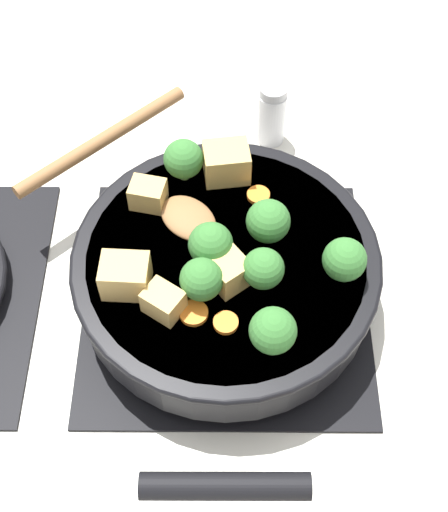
# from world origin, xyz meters

# --- Properties ---
(ground_plane) EXTENTS (2.40, 2.40, 0.00)m
(ground_plane) POSITION_xyz_m (0.00, 0.00, 0.00)
(ground_plane) COLOR silver
(front_burner_grate) EXTENTS (0.31, 0.31, 0.03)m
(front_burner_grate) POSITION_xyz_m (0.00, 0.00, 0.01)
(front_burner_grate) COLOR black
(front_burner_grate) RESTS_ON ground_plane
(skillet_pan) EXTENTS (0.40, 0.32, 0.06)m
(skillet_pan) POSITION_xyz_m (-0.00, -0.00, 0.06)
(skillet_pan) COLOR black
(skillet_pan) RESTS_ON front_burner_grate
(wooden_spoon) EXTENTS (0.23, 0.23, 0.02)m
(wooden_spoon) POSITION_xyz_m (0.10, 0.10, 0.09)
(wooden_spoon) COLOR olive
(wooden_spoon) RESTS_ON skillet_pan
(tofu_cube_center_large) EXTENTS (0.04, 0.04, 0.03)m
(tofu_cube_center_large) POSITION_xyz_m (0.07, 0.08, 0.10)
(tofu_cube_center_large) COLOR tan
(tofu_cube_center_large) RESTS_ON skillet_pan
(tofu_cube_near_handle) EXTENTS (0.04, 0.05, 0.03)m
(tofu_cube_near_handle) POSITION_xyz_m (-0.06, 0.06, 0.10)
(tofu_cube_near_handle) COLOR tan
(tofu_cube_near_handle) RESTS_ON skillet_pan
(tofu_cube_east_chunk) EXTENTS (0.05, 0.05, 0.03)m
(tofu_cube_east_chunk) POSITION_xyz_m (-0.03, -0.00, 0.10)
(tofu_cube_east_chunk) COLOR tan
(tofu_cube_east_chunk) RESTS_ON skillet_pan
(tofu_cube_west_chunk) EXTENTS (0.04, 0.05, 0.04)m
(tofu_cube_west_chunk) POSITION_xyz_m (-0.04, 0.10, 0.10)
(tofu_cube_west_chunk) COLOR tan
(tofu_cube_west_chunk) RESTS_ON skillet_pan
(tofu_cube_back_piece) EXTENTS (0.05, 0.05, 0.04)m
(tofu_cube_back_piece) POSITION_xyz_m (0.11, 0.00, 0.10)
(tofu_cube_back_piece) COLOR tan
(tofu_cube_back_piece) RESTS_ON skillet_pan
(broccoli_floret_near_spoon) EXTENTS (0.04, 0.04, 0.05)m
(broccoli_floret_near_spoon) POSITION_xyz_m (-0.02, -0.11, 0.11)
(broccoli_floret_near_spoon) COLOR #709956
(broccoli_floret_near_spoon) RESTS_ON skillet_pan
(broccoli_floret_center_top) EXTENTS (0.04, 0.04, 0.05)m
(broccoli_floret_center_top) POSITION_xyz_m (-0.01, 0.02, 0.11)
(broccoli_floret_center_top) COLOR #709956
(broccoli_floret_center_top) RESTS_ON skillet_pan
(broccoli_floret_east_rim) EXTENTS (0.04, 0.04, 0.05)m
(broccoli_floret_east_rim) POSITION_xyz_m (0.02, -0.04, 0.11)
(broccoli_floret_east_rim) COLOR #709956
(broccoli_floret_east_rim) RESTS_ON skillet_pan
(broccoli_floret_west_rim) EXTENTS (0.04, 0.04, 0.05)m
(broccoli_floret_west_rim) POSITION_xyz_m (-0.10, -0.04, 0.11)
(broccoli_floret_west_rim) COLOR #709956
(broccoli_floret_west_rim) RESTS_ON skillet_pan
(broccoli_floret_north_edge) EXTENTS (0.04, 0.04, 0.05)m
(broccoli_floret_north_edge) POSITION_xyz_m (-0.05, 0.02, 0.11)
(broccoli_floret_north_edge) COLOR #709956
(broccoli_floret_north_edge) RESTS_ON skillet_pan
(broccoli_floret_south_cluster) EXTENTS (0.04, 0.04, 0.05)m
(broccoli_floret_south_cluster) POSITION_xyz_m (-0.03, -0.04, 0.11)
(broccoli_floret_south_cluster) COLOR #709956
(broccoli_floret_south_cluster) RESTS_ON skillet_pan
(broccoli_floret_mid_floret) EXTENTS (0.04, 0.04, 0.05)m
(broccoli_floret_mid_floret) POSITION_xyz_m (0.11, 0.05, 0.11)
(broccoli_floret_mid_floret) COLOR #709956
(broccoli_floret_mid_floret) RESTS_ON skillet_pan
(carrot_slice_orange_thin) EXTENTS (0.03, 0.03, 0.01)m
(carrot_slice_orange_thin) POSITION_xyz_m (-0.07, 0.03, 0.08)
(carrot_slice_orange_thin) COLOR orange
(carrot_slice_orange_thin) RESTS_ON skillet_pan
(carrot_slice_near_center) EXTENTS (0.02, 0.02, 0.01)m
(carrot_slice_near_center) POSITION_xyz_m (-0.08, 0.00, 0.08)
(carrot_slice_near_center) COLOR orange
(carrot_slice_near_center) RESTS_ON skillet_pan
(carrot_slice_edge_slice) EXTENTS (0.02, 0.02, 0.01)m
(carrot_slice_edge_slice) POSITION_xyz_m (0.08, -0.03, 0.08)
(carrot_slice_edge_slice) COLOR orange
(carrot_slice_edge_slice) RESTS_ON skillet_pan
(salt_shaker) EXTENTS (0.04, 0.04, 0.09)m
(salt_shaker) POSITION_xyz_m (0.24, -0.06, 0.04)
(salt_shaker) COLOR white
(salt_shaker) RESTS_ON ground_plane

